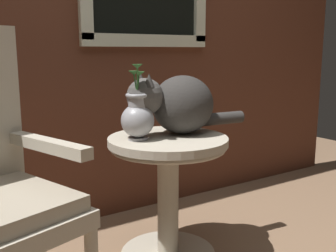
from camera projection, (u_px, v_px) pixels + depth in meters
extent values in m
cube|color=beige|center=(148.00, 41.00, 2.31)|extent=(0.81, 0.03, 0.07)
cylinder|color=#B2A893|center=(168.00, 199.00, 1.83)|extent=(0.10, 0.10, 0.51)
cylinder|color=#B2A893|center=(168.00, 141.00, 1.78)|extent=(0.53, 0.53, 0.03)
torus|color=#B2A893|center=(168.00, 147.00, 1.78)|extent=(0.52, 0.52, 0.02)
cylinder|color=#B2A893|center=(19.00, 245.00, 1.58)|extent=(0.04, 0.04, 0.40)
cube|color=#B2A893|center=(45.00, 144.00, 1.36)|extent=(0.18, 0.44, 0.04)
ellipsoid|color=#33302D|center=(183.00, 105.00, 1.83)|extent=(0.31, 0.30, 0.27)
sphere|color=#494643|center=(145.00, 97.00, 1.74)|extent=(0.16, 0.16, 0.16)
cone|color=#33302D|center=(141.00, 79.00, 1.76)|extent=(0.05, 0.05, 0.06)
cone|color=#33302D|center=(149.00, 80.00, 1.69)|extent=(0.05, 0.05, 0.06)
cylinder|color=#33302D|center=(219.00, 119.00, 1.94)|extent=(0.26, 0.09, 0.06)
cylinder|color=#99999E|center=(138.00, 138.00, 1.72)|extent=(0.09, 0.09, 0.01)
ellipsoid|color=#99999E|center=(138.00, 121.00, 1.70)|extent=(0.14, 0.14, 0.14)
cylinder|color=#99999E|center=(137.00, 102.00, 1.69)|extent=(0.08, 0.08, 0.05)
torus|color=#99999E|center=(137.00, 95.00, 1.68)|extent=(0.10, 0.10, 0.02)
cylinder|color=#2D662D|center=(136.00, 84.00, 1.67)|extent=(0.03, 0.02, 0.10)
cone|color=#2D662D|center=(134.00, 73.00, 1.65)|extent=(0.04, 0.04, 0.02)
cylinder|color=#2D662D|center=(138.00, 85.00, 1.67)|extent=(0.01, 0.03, 0.09)
cone|color=#2D662D|center=(139.00, 74.00, 1.65)|extent=(0.04, 0.04, 0.02)
cylinder|color=#2D662D|center=(137.00, 81.00, 1.65)|extent=(0.03, 0.05, 0.13)
cone|color=#2D662D|center=(137.00, 66.00, 1.61)|extent=(0.04, 0.04, 0.02)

